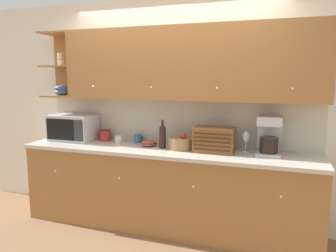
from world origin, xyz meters
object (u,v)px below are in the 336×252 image
storage_canister (105,135)px  bowl_stack_on_counter (149,143)px  wine_bottle (163,135)px  fruit_basket (181,143)px  mug (138,139)px  coffee_maker (269,135)px  microwave (74,127)px  wine_glass (246,138)px  mug_blue_second (119,139)px  bread_box (214,140)px

storage_canister → bowl_stack_on_counter: size_ratio=0.78×
wine_bottle → fruit_basket: size_ratio=1.16×
mug → coffee_maker: 1.53m
microwave → mug: 0.84m
wine_bottle → bowl_stack_on_counter: bearing=163.0°
wine_bottle → fruit_basket: (0.21, 0.02, -0.08)m
wine_bottle → wine_glass: 0.90m
microwave → coffee_maker: 2.34m
fruit_basket → microwave: bearing=177.8°
mug_blue_second → mug: (0.22, 0.08, 0.00)m
mug_blue_second → wine_glass: wine_glass is taller
microwave → mug: bearing=8.1°
mug → wine_bottle: 0.44m
microwave → wine_bottle: size_ratio=1.72×
microwave → wine_bottle: 1.22m
bowl_stack_on_counter → bread_box: bearing=-4.0°
wine_glass → wine_bottle: bearing=-171.7°
fruit_basket → wine_glass: size_ratio=1.23×
bread_box → wine_glass: (0.31, 0.13, 0.02)m
mug_blue_second → fruit_basket: (0.81, -0.09, 0.02)m
mug_blue_second → bread_box: size_ratio=0.23×
mug → fruit_basket: fruit_basket is taller
mug_blue_second → mug: bearing=21.2°
mug → coffee_maker: size_ratio=0.25×
storage_canister → mug_blue_second: size_ratio=1.50×
bowl_stack_on_counter → coffee_maker: bearing=1.1°
mug → bread_box: bearing=-11.1°
bowl_stack_on_counter → fruit_basket: 0.40m
wine_glass → coffee_maker: (0.24, -0.05, 0.05)m
wine_bottle → storage_canister: bearing=168.7°
wine_glass → fruit_basket: bearing=-171.0°
storage_canister → bread_box: 1.41m
microwave → mug: microwave is taller
fruit_basket → bread_box: bearing=-2.8°
wine_bottle → bread_box: size_ratio=0.76×
storage_canister → fruit_basket: (1.03, -0.14, 0.00)m
wine_bottle → bread_box: bearing=0.3°
storage_canister → wine_bottle: size_ratio=0.45×
microwave → bowl_stack_on_counter: bearing=-1.0°
fruit_basket → coffee_maker: 0.93m
bowl_stack_on_counter → coffee_maker: size_ratio=0.46×
storage_canister → wine_glass: (1.71, -0.04, 0.09)m
fruit_basket → coffee_maker: size_ratio=0.69×
microwave → wine_glass: size_ratio=2.46×
storage_canister → bowl_stack_on_counter: (0.64, -0.11, -0.03)m
microwave → bread_box: bearing=-2.3°
bowl_stack_on_counter → wine_glass: wine_glass is taller
bread_box → mug: bearing=168.9°
microwave → coffee_maker: coffee_maker is taller
storage_canister → bread_box: bread_box is taller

